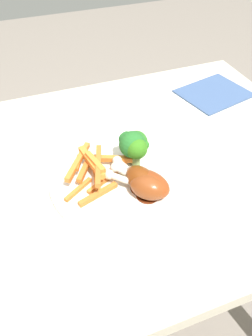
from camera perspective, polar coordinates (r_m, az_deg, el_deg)
The scene contains 11 objects.
ground_plane at distance 1.28m, azimuth -2.46°, elevation -23.77°, with size 6.00×6.00×0.00m, color gray.
dining_table at distance 0.78m, azimuth -3.71°, elevation -6.56°, with size 1.00×0.66×0.70m.
dinner_plate at distance 0.67m, azimuth 0.00°, elevation -1.63°, with size 0.29×0.29×0.01m, color white.
broccoli_floret_front at distance 0.66m, azimuth 1.69°, elevation 3.21°, with size 0.04×0.04×0.07m.
broccoli_floret_middle at distance 0.68m, azimuth 1.70°, elevation 4.08°, with size 0.05×0.05×0.06m.
broccoli_floret_back at distance 0.67m, azimuth 1.04°, elevation 3.89°, with size 0.05×0.06×0.07m.
carrot_fries_pile at distance 0.66m, azimuth -5.34°, elevation -0.07°, with size 0.16×0.14×0.04m.
chicken_drumstick_near at distance 0.62m, azimuth 3.18°, elevation -3.02°, with size 0.10×0.11×0.04m.
chicken_drumstick_far at distance 0.63m, azimuth 2.31°, elevation -1.77°, with size 0.07×0.12×0.04m.
chicken_drumstick_extra at distance 0.62m, azimuth 3.48°, elevation -2.48°, with size 0.09×0.12×0.04m.
napkin at distance 0.96m, azimuth 14.31°, elevation 11.90°, with size 0.17×0.14×0.00m, color #3D5684.
Camera 1 is at (0.14, 0.49, 1.18)m, focal length 36.88 mm.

